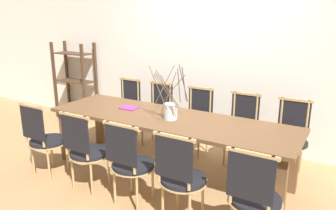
{
  "coord_description": "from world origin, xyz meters",
  "views": [
    {
      "loc": [
        1.85,
        -3.14,
        1.91
      ],
      "look_at": [
        0.0,
        0.0,
        0.88
      ],
      "focal_mm": 35.0,
      "sensor_mm": 36.0,
      "label": 1
    }
  ],
  "objects": [
    {
      "name": "book_stack",
      "position": [
        -0.62,
        0.06,
        0.73
      ],
      "size": [
        0.23,
        0.16,
        0.01
      ],
      "color": "#842D8C",
      "rests_on": "dining_table"
    },
    {
      "name": "chair_far_left",
      "position": [
        -0.64,
        0.77,
        0.48
      ],
      "size": [
        0.45,
        0.45,
        0.91
      ],
      "rotation": [
        0.0,
        0.0,
        3.14
      ],
      "color": "black",
      "rests_on": "ground_plane"
    },
    {
      "name": "vase_centerpiece",
      "position": [
        0.06,
        -0.04,
        0.84
      ],
      "size": [
        0.43,
        0.43,
        0.67
      ],
      "color": "silver",
      "rests_on": "dining_table"
    },
    {
      "name": "chair_near_left",
      "position": [
        -0.58,
        -0.77,
        0.48
      ],
      "size": [
        0.45,
        0.45,
        0.91
      ],
      "color": "black",
      "rests_on": "ground_plane"
    },
    {
      "name": "dining_table",
      "position": [
        0.0,
        0.0,
        0.64
      ],
      "size": [
        2.99,
        0.88,
        0.73
      ],
      "color": "brown",
      "rests_on": "ground_plane"
    },
    {
      "name": "chair_far_rightend",
      "position": [
        1.25,
        0.77,
        0.48
      ],
      "size": [
        0.45,
        0.45,
        0.91
      ],
      "rotation": [
        0.0,
        0.0,
        3.14
      ],
      "color": "black",
      "rests_on": "ground_plane"
    },
    {
      "name": "chair_near_leftend",
      "position": [
        -1.25,
        -0.77,
        0.48
      ],
      "size": [
        0.45,
        0.45,
        0.91
      ],
      "color": "black",
      "rests_on": "ground_plane"
    },
    {
      "name": "ground_plane",
      "position": [
        0.0,
        0.0,
        0.0
      ],
      "size": [
        16.0,
        16.0,
        0.0
      ],
      "primitive_type": "plane",
      "color": "#A87F51"
    },
    {
      "name": "chair_far_right",
      "position": [
        0.64,
        0.77,
        0.48
      ],
      "size": [
        0.45,
        0.45,
        0.91
      ],
      "rotation": [
        0.0,
        0.0,
        3.14
      ],
      "color": "black",
      "rests_on": "ground_plane"
    },
    {
      "name": "chair_near_center",
      "position": [
        0.01,
        -0.77,
        0.48
      ],
      "size": [
        0.45,
        0.45,
        0.91
      ],
      "color": "black",
      "rests_on": "ground_plane"
    },
    {
      "name": "shelving_rack",
      "position": [
        -2.6,
        1.06,
        0.69
      ],
      "size": [
        0.78,
        0.35,
        1.4
      ],
      "color": "#422D1E",
      "rests_on": "ground_plane"
    },
    {
      "name": "chair_far_leftend",
      "position": [
        -1.22,
        0.77,
        0.48
      ],
      "size": [
        0.45,
        0.45,
        0.91
      ],
      "rotation": [
        0.0,
        0.0,
        3.14
      ],
      "color": "black",
      "rests_on": "ground_plane"
    },
    {
      "name": "chair_near_right",
      "position": [
        0.59,
        -0.77,
        0.48
      ],
      "size": [
        0.45,
        0.45,
        0.91
      ],
      "color": "black",
      "rests_on": "ground_plane"
    },
    {
      "name": "chair_far_center",
      "position": [
        -0.0,
        0.77,
        0.48
      ],
      "size": [
        0.45,
        0.45,
        0.91
      ],
      "rotation": [
        0.0,
        0.0,
        3.14
      ],
      "color": "black",
      "rests_on": "ground_plane"
    },
    {
      "name": "chair_near_rightend",
      "position": [
        1.26,
        -0.77,
        0.48
      ],
      "size": [
        0.45,
        0.45,
        0.91
      ],
      "color": "black",
      "rests_on": "ground_plane"
    },
    {
      "name": "wall_rear",
      "position": [
        0.0,
        1.31,
        1.6
      ],
      "size": [
        12.0,
        0.06,
        3.2
      ],
      "color": "silver",
      "rests_on": "ground_plane"
    }
  ]
}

